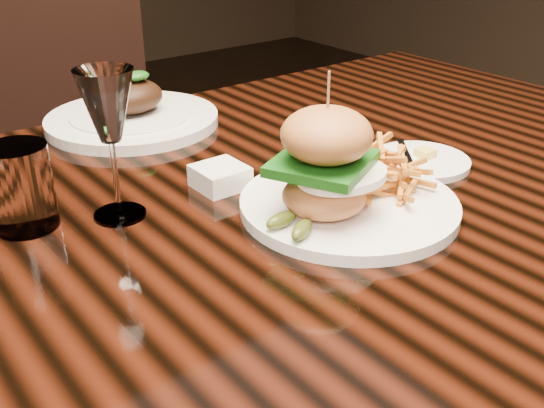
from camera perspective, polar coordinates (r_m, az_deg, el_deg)
dining_table at (r=0.85m, az=-3.01°, el=-4.56°), size 1.60×0.90×0.75m
burger_plate at (r=0.78m, az=6.72°, el=2.37°), size 0.27×0.27×0.19m
side_saucer at (r=0.96m, az=13.13°, el=3.78°), size 0.14×0.14×0.02m
ramekin at (r=0.86m, az=-4.68°, el=2.44°), size 0.07×0.07×0.03m
wine_glass at (r=0.76m, az=-14.52°, el=8.06°), size 0.07×0.07×0.18m
water_tumbler at (r=0.80m, az=-21.61°, el=1.39°), size 0.08×0.08×0.10m
far_dish at (r=1.11m, az=-12.43°, el=7.81°), size 0.29×0.29×0.09m
chair_far at (r=1.69m, az=-17.33°, el=5.35°), size 0.53×0.54×0.95m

